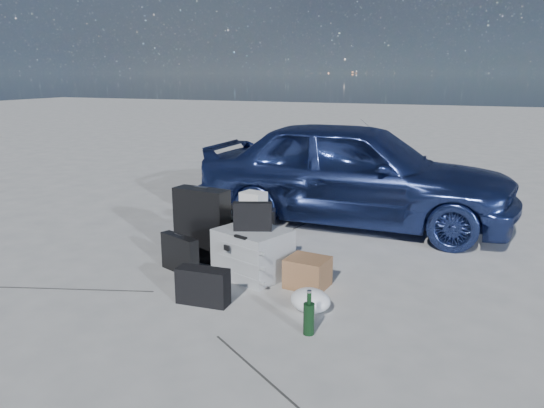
{
  "coord_description": "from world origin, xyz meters",
  "views": [
    {
      "loc": [
        1.94,
        -3.85,
        1.87
      ],
      "look_at": [
        0.03,
        0.85,
        0.61
      ],
      "focal_mm": 35.0,
      "sensor_mm": 36.0,
      "label": 1
    }
  ],
  "objects_px": {
    "briefcase": "(180,254)",
    "cardboard_box": "(308,272)",
    "suitcase_right": "(254,234)",
    "pelican_case": "(253,253)",
    "suitcase_left": "(202,225)",
    "car": "(355,172)",
    "duffel_bag": "(243,230)",
    "green_bottle": "(309,313)"
  },
  "relations": [
    {
      "from": "suitcase_right",
      "to": "cardboard_box",
      "type": "bearing_deg",
      "value": -53.77
    },
    {
      "from": "duffel_bag",
      "to": "cardboard_box",
      "type": "bearing_deg",
      "value": -38.36
    },
    {
      "from": "suitcase_left",
      "to": "green_bottle",
      "type": "height_order",
      "value": "suitcase_left"
    },
    {
      "from": "pelican_case",
      "to": "duffel_bag",
      "type": "distance_m",
      "value": 0.94
    },
    {
      "from": "pelican_case",
      "to": "briefcase",
      "type": "relative_size",
      "value": 1.34
    },
    {
      "from": "suitcase_right",
      "to": "cardboard_box",
      "type": "relative_size",
      "value": 1.44
    },
    {
      "from": "suitcase_left",
      "to": "cardboard_box",
      "type": "relative_size",
      "value": 2.09
    },
    {
      "from": "suitcase_right",
      "to": "suitcase_left",
      "type": "bearing_deg",
      "value": -169.01
    },
    {
      "from": "car",
      "to": "green_bottle",
      "type": "distance_m",
      "value": 3.12
    },
    {
      "from": "cardboard_box",
      "to": "suitcase_left",
      "type": "bearing_deg",
      "value": 167.38
    },
    {
      "from": "pelican_case",
      "to": "briefcase",
      "type": "bearing_deg",
      "value": -146.4
    },
    {
      "from": "pelican_case",
      "to": "cardboard_box",
      "type": "relative_size",
      "value": 1.74
    },
    {
      "from": "suitcase_right",
      "to": "green_bottle",
      "type": "bearing_deg",
      "value": -71.36
    },
    {
      "from": "suitcase_left",
      "to": "briefcase",
      "type": "bearing_deg",
      "value": -88.41
    },
    {
      "from": "briefcase",
      "to": "green_bottle",
      "type": "bearing_deg",
      "value": -3.7
    },
    {
      "from": "cardboard_box",
      "to": "suitcase_right",
      "type": "bearing_deg",
      "value": 144.79
    },
    {
      "from": "car",
      "to": "briefcase",
      "type": "bearing_deg",
      "value": 154.56
    },
    {
      "from": "briefcase",
      "to": "cardboard_box",
      "type": "relative_size",
      "value": 1.3
    },
    {
      "from": "duffel_bag",
      "to": "green_bottle",
      "type": "relative_size",
      "value": 2.04
    },
    {
      "from": "suitcase_right",
      "to": "green_bottle",
      "type": "relative_size",
      "value": 1.56
    },
    {
      "from": "briefcase",
      "to": "green_bottle",
      "type": "height_order",
      "value": "briefcase"
    },
    {
      "from": "briefcase",
      "to": "cardboard_box",
      "type": "bearing_deg",
      "value": 26.94
    },
    {
      "from": "car",
      "to": "cardboard_box",
      "type": "relative_size",
      "value": 10.87
    },
    {
      "from": "pelican_case",
      "to": "suitcase_left",
      "type": "xyz_separation_m",
      "value": [
        -0.66,
        0.21,
        0.15
      ]
    },
    {
      "from": "suitcase_right",
      "to": "duffel_bag",
      "type": "bearing_deg",
      "value": 112.51
    },
    {
      "from": "car",
      "to": "suitcase_right",
      "type": "xyz_separation_m",
      "value": [
        -0.64,
        -1.67,
        -0.4
      ]
    },
    {
      "from": "car",
      "to": "suitcase_left",
      "type": "xyz_separation_m",
      "value": [
        -1.1,
        -1.93,
        -0.29
      ]
    },
    {
      "from": "suitcase_right",
      "to": "briefcase",
      "type": "bearing_deg",
      "value": -145.86
    },
    {
      "from": "car",
      "to": "suitcase_right",
      "type": "distance_m",
      "value": 1.83
    },
    {
      "from": "pelican_case",
      "to": "suitcase_right",
      "type": "height_order",
      "value": "suitcase_right"
    },
    {
      "from": "briefcase",
      "to": "duffel_bag",
      "type": "bearing_deg",
      "value": 99.68
    },
    {
      "from": "pelican_case",
      "to": "briefcase",
      "type": "distance_m",
      "value": 0.72
    },
    {
      "from": "green_bottle",
      "to": "cardboard_box",
      "type": "bearing_deg",
      "value": 108.99
    },
    {
      "from": "green_bottle",
      "to": "duffel_bag",
      "type": "bearing_deg",
      "value": 127.98
    },
    {
      "from": "suitcase_left",
      "to": "cardboard_box",
      "type": "height_order",
      "value": "suitcase_left"
    },
    {
      "from": "car",
      "to": "briefcase",
      "type": "height_order",
      "value": "car"
    },
    {
      "from": "briefcase",
      "to": "suitcase_left",
      "type": "bearing_deg",
      "value": 106.93
    },
    {
      "from": "cardboard_box",
      "to": "duffel_bag",
      "type": "bearing_deg",
      "value": 140.42
    },
    {
      "from": "car",
      "to": "suitcase_right",
      "type": "height_order",
      "value": "car"
    },
    {
      "from": "suitcase_left",
      "to": "suitcase_right",
      "type": "xyz_separation_m",
      "value": [
        0.46,
        0.26,
        -0.12
      ]
    },
    {
      "from": "car",
      "to": "duffel_bag",
      "type": "bearing_deg",
      "value": 145.95
    },
    {
      "from": "suitcase_left",
      "to": "suitcase_right",
      "type": "relative_size",
      "value": 1.45
    }
  ]
}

